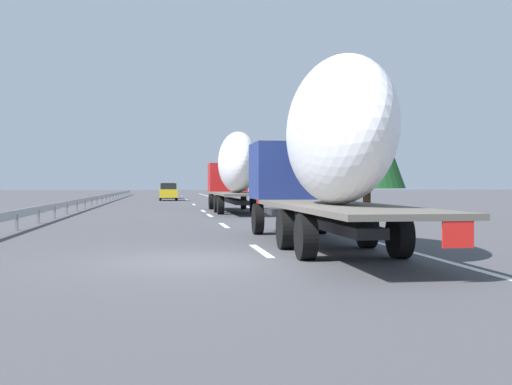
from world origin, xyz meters
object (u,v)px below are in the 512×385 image
road_sign (249,178)px  car_yellow_coupe (168,192)px  truck_lead (235,169)px  truck_trailing (326,148)px  car_blue_sedan (168,191)px

road_sign → car_yellow_coupe: bearing=32.3°
truck_lead → truck_trailing: truck_trailing is taller
car_yellow_coupe → road_sign: bearing=-147.7°
car_yellow_coupe → car_blue_sedan: size_ratio=1.01×
truck_lead → road_sign: size_ratio=4.23×
truck_trailing → car_yellow_coupe: bearing=4.3°
car_yellow_coupe → road_sign: road_sign is taller
car_blue_sedan → road_sign: road_sign is taller
road_sign → car_blue_sedan: bearing=18.1°
truck_lead → road_sign: bearing=-10.1°
truck_lead → car_yellow_coupe: size_ratio=3.25×
car_yellow_coupe → car_blue_sedan: car_blue_sedan is taller
truck_lead → road_sign: 17.65m
truck_lead → car_blue_sedan: bearing=5.6°
car_yellow_coupe → car_blue_sedan: (10.08, -0.02, 0.02)m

